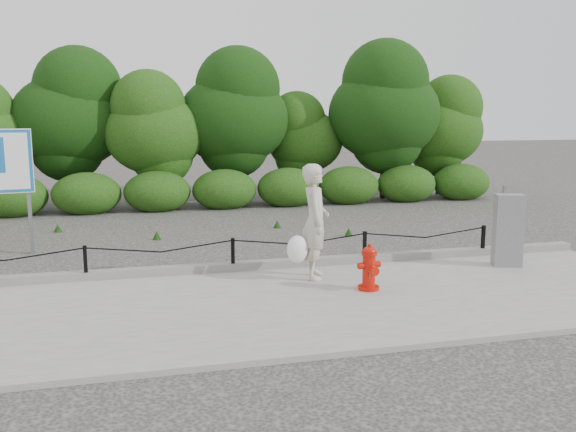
{
  "coord_description": "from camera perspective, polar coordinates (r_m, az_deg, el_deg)",
  "views": [
    {
      "loc": [
        -1.64,
        -10.48,
        2.89
      ],
      "look_at": [
        1.06,
        0.2,
        1.0
      ],
      "focal_mm": 38.0,
      "sensor_mm": 36.0,
      "label": 1
    }
  ],
  "objects": [
    {
      "name": "ground",
      "position": [
        10.99,
        -5.15,
        -5.55
      ],
      "size": [
        90.0,
        90.0,
        0.0
      ],
      "primitive_type": "plane",
      "color": "#2D2B28",
      "rests_on": "ground"
    },
    {
      "name": "utility_cabinet",
      "position": [
        11.86,
        19.9,
        -1.26
      ],
      "size": [
        0.57,
        0.43,
        1.47
      ],
      "rotation": [
        0.0,
        0.0,
        -0.3
      ],
      "color": "gray",
      "rests_on": "sidewalk"
    },
    {
      "name": "fire_hydrant",
      "position": [
        9.81,
        7.6,
        -4.87
      ],
      "size": [
        0.39,
        0.41,
        0.74
      ],
      "rotation": [
        0.0,
        0.0,
        0.13
      ],
      "color": "#BF1207",
      "rests_on": "sidewalk"
    },
    {
      "name": "curb",
      "position": [
        11.0,
        -5.21,
        -4.73
      ],
      "size": [
        14.0,
        0.22,
        0.14
      ],
      "primitive_type": "cube",
      "color": "slate",
      "rests_on": "sidewalk"
    },
    {
      "name": "pedestrian",
      "position": [
        10.29,
        2.44,
        -0.68
      ],
      "size": [
        0.85,
        0.81,
        1.96
      ],
      "rotation": [
        0.0,
        0.0,
        1.3
      ],
      "color": "#BEB5A3",
      "rests_on": "sidewalk"
    },
    {
      "name": "sidewalk",
      "position": [
        9.09,
        -3.13,
        -8.54
      ],
      "size": [
        14.0,
        4.0,
        0.08
      ],
      "primitive_type": "cube",
      "color": "gray",
      "rests_on": "ground"
    },
    {
      "name": "treeline",
      "position": [
        19.51,
        -8.1,
        9.03
      ],
      "size": [
        20.41,
        3.95,
        5.12
      ],
      "color": "black",
      "rests_on": "ground"
    },
    {
      "name": "chain_barrier",
      "position": [
        10.88,
        -5.19,
        -3.23
      ],
      "size": [
        10.06,
        0.06,
        0.6
      ],
      "color": "black",
      "rests_on": "sidewalk"
    }
  ]
}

